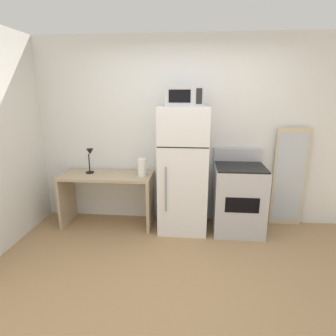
# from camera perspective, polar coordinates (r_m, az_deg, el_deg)

# --- Properties ---
(ground_plane) EXTENTS (12.00, 12.00, 0.00)m
(ground_plane) POSITION_cam_1_polar(r_m,az_deg,el_deg) (2.94, 2.91, -24.00)
(ground_plane) COLOR #9E7A51
(wall_back_white) EXTENTS (5.00, 0.10, 2.60)m
(wall_back_white) POSITION_cam_1_polar(r_m,az_deg,el_deg) (4.02, 4.17, 7.23)
(wall_back_white) COLOR silver
(wall_back_white) RESTS_ON ground
(desk) EXTENTS (1.26, 0.53, 0.75)m
(desk) POSITION_cam_1_polar(r_m,az_deg,el_deg) (4.05, -12.23, -4.21)
(desk) COLOR tan
(desk) RESTS_ON ground
(desk_lamp) EXTENTS (0.14, 0.12, 0.35)m
(desk_lamp) POSITION_cam_1_polar(r_m,az_deg,el_deg) (4.03, -15.63, 2.24)
(desk_lamp) COLOR black
(desk_lamp) RESTS_ON desk
(paper_towel_roll) EXTENTS (0.11, 0.11, 0.24)m
(paper_towel_roll) POSITION_cam_1_polar(r_m,az_deg,el_deg) (3.80, -5.29, 0.11)
(paper_towel_roll) COLOR white
(paper_towel_roll) RESTS_ON desk
(refrigerator) EXTENTS (0.64, 0.61, 1.68)m
(refrigerator) POSITION_cam_1_polar(r_m,az_deg,el_deg) (3.76, 3.12, -0.50)
(refrigerator) COLOR white
(refrigerator) RESTS_ON ground
(microwave) EXTENTS (0.46, 0.35, 0.26)m
(microwave) POSITION_cam_1_polar(r_m,az_deg,el_deg) (3.59, 3.34, 14.45)
(microwave) COLOR #B7B7BC
(microwave) RESTS_ON refrigerator
(oven_range) EXTENTS (0.66, 0.61, 1.10)m
(oven_range) POSITION_cam_1_polar(r_m,az_deg,el_deg) (3.92, 14.13, -6.03)
(oven_range) COLOR #B7B7BC
(oven_range) RESTS_ON ground
(leaning_mirror) EXTENTS (0.44, 0.03, 1.40)m
(leaning_mirror) POSITION_cam_1_polar(r_m,az_deg,el_deg) (4.25, 23.44, -1.84)
(leaning_mirror) COLOR #C6B793
(leaning_mirror) RESTS_ON ground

